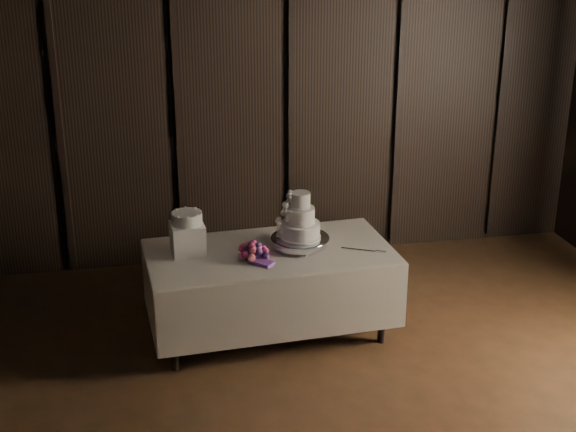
% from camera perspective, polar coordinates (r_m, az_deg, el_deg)
% --- Properties ---
extents(room, '(6.08, 7.08, 3.08)m').
position_cam_1_polar(room, '(4.70, 8.66, -2.38)').
color(room, black).
rests_on(room, ground).
extents(display_table, '(2.05, 1.16, 0.76)m').
position_cam_1_polar(display_table, '(6.66, -1.27, -5.19)').
color(display_table, white).
rests_on(display_table, ground).
extents(cake_stand, '(0.53, 0.53, 0.09)m').
position_cam_1_polar(cake_stand, '(6.56, 0.86, -1.90)').
color(cake_stand, silver).
rests_on(cake_stand, display_table).
extents(wedding_cake, '(0.36, 0.32, 0.39)m').
position_cam_1_polar(wedding_cake, '(6.46, 0.65, -0.35)').
color(wedding_cake, white).
rests_on(wedding_cake, cake_stand).
extents(bouquet, '(0.48, 0.48, 0.19)m').
position_cam_1_polar(bouquet, '(6.34, -2.50, -2.55)').
color(bouquet, '#E16293').
rests_on(bouquet, display_table).
extents(box_pedestal, '(0.28, 0.28, 0.25)m').
position_cam_1_polar(box_pedestal, '(6.48, -7.14, -1.60)').
color(box_pedestal, white).
rests_on(box_pedestal, display_table).
extents(small_cake, '(0.32, 0.32, 0.10)m').
position_cam_1_polar(small_cake, '(6.41, -7.21, -0.16)').
color(small_cake, white).
rests_on(small_cake, box_pedestal).
extents(cake_knife, '(0.34, 0.19, 0.01)m').
position_cam_1_polar(cake_knife, '(6.55, 5.01, -2.40)').
color(cake_knife, silver).
rests_on(cake_knife, display_table).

